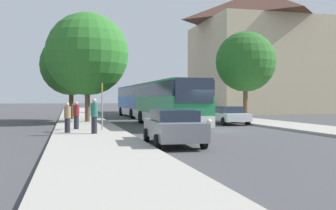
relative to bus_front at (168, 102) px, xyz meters
The scene contains 15 objects.
ground_plane 5.55m from the bus_front, 76.90° to the right, with size 300.00×300.00×0.00m, color #424244.
sidewalk_left 7.92m from the bus_front, 138.49° to the right, with size 4.00×120.00×0.15m, color #A39E93.
sidewalk_right 9.81m from the bus_front, 32.08° to the right, with size 4.00×120.00×0.15m, color #A39E93.
building_right_background 31.52m from the bus_front, 50.68° to the left, with size 16.39×15.72×17.43m.
bus_front is the anchor object (origin of this frame).
bus_middle 14.75m from the bus_front, 88.92° to the left, with size 2.91×11.78×3.33m.
parked_car_left_curb 11.74m from the bus_front, 103.14° to the right, with size 2.25×4.74×1.52m.
parked_car_right_near 5.25m from the bus_front, ahead, with size 2.25×4.64×1.39m.
bus_stop_sign 6.59m from the bus_front, 140.10° to the right, with size 0.08×0.45×2.74m.
pedestrian_waiting_near 9.08m from the bus_front, 141.02° to the right, with size 0.36×0.36×1.63m.
pedestrian_waiting_far 8.72m from the bus_front, 130.68° to the right, with size 0.36×0.36×1.85m.
pedestrian_walking_back 7.31m from the bus_front, 153.61° to the right, with size 0.36×0.36×1.66m.
tree_left_near 11.67m from the bus_front, 126.88° to the left, with size 5.51×5.51×7.66m.
tree_left_far 8.15m from the bus_front, 139.79° to the left, with size 6.62×6.62×8.73m.
tree_right_near 9.45m from the bus_front, 25.72° to the left, with size 5.20×5.20×7.64m.
Camera 1 is at (-8.19, -22.35, 1.98)m, focal length 42.00 mm.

